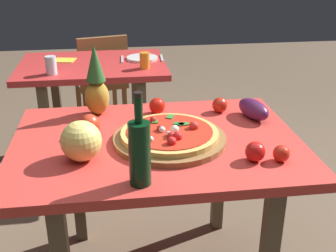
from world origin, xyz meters
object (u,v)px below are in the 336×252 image
object	(u,v)px
dining_chair	(102,78)
drinking_glass_juice	(145,60)
wine_bottle	(140,151)
tomato_near_board	(281,154)
dinner_plate	(142,58)
pizza_board	(170,139)
pizza	(170,133)
tomato_beside_pepper	(220,105)
fork_utensil	(122,59)
knife_utensil	(162,58)
eggplant	(253,109)
pineapple_left	(96,84)
drinking_glass_water	(51,65)
background_table	(94,81)
bell_pepper	(90,126)
display_table	(157,159)
tomato_at_corner	(255,152)
tomato_by_bottle	(157,106)
melon	(81,141)

from	to	relation	value
dining_chair	drinking_glass_juice	bearing A→B (deg)	97.81
wine_bottle	tomato_near_board	world-z (taller)	wine_bottle
wine_bottle	dinner_plate	bearing A→B (deg)	85.23
pizza_board	pizza	xyz separation A→B (m)	(-0.00, -0.00, 0.03)
tomato_beside_pepper	fork_utensil	size ratio (longest dim) A/B	0.41
dinner_plate	knife_utensil	distance (m)	0.14
eggplant	dinner_plate	xyz separation A→B (m)	(-0.43, 1.15, -0.04)
dinner_plate	dining_chair	bearing A→B (deg)	120.25
dinner_plate	eggplant	bearing A→B (deg)	-69.42
pineapple_left	drinking_glass_water	distance (m)	0.78
background_table	bell_pepper	bearing A→B (deg)	-88.97
display_table	bell_pepper	xyz separation A→B (m)	(-0.28, 0.08, 0.14)
bell_pepper	fork_utensil	xyz separation A→B (m)	(0.18, 1.25, -0.04)
tomato_at_corner	background_table	bearing A→B (deg)	113.43
display_table	tomato_by_bottle	size ratio (longest dim) A/B	15.59
pineapple_left	drinking_glass_juice	bearing A→B (deg)	69.02
drinking_glass_juice	knife_utensil	xyz separation A→B (m)	(0.14, 0.24, -0.05)
display_table	tomato_near_board	world-z (taller)	tomato_near_board
bell_pepper	pizza	bearing A→B (deg)	-18.23
pizza	tomato_at_corner	distance (m)	0.36
tomato_at_corner	fork_utensil	world-z (taller)	tomato_at_corner
bell_pepper	tomato_by_bottle	size ratio (longest dim) A/B	1.31
dining_chair	fork_utensil	size ratio (longest dim) A/B	4.72
bell_pepper	background_table	bearing A→B (deg)	91.03
melon	tomato_by_bottle	size ratio (longest dim) A/B	2.01
pizza	drinking_glass_juice	size ratio (longest dim) A/B	3.86
dining_chair	tomato_beside_pepper	size ratio (longest dim) A/B	11.51
pizza_board	drinking_glass_water	size ratio (longest dim) A/B	4.12
eggplant	dinner_plate	distance (m)	1.23
pizza_board	pineapple_left	world-z (taller)	pineapple_left
display_table	pizza	world-z (taller)	pizza
eggplant	knife_utensil	size ratio (longest dim) A/B	1.11
melon	knife_utensil	xyz separation A→B (m)	(0.49, 1.47, -0.07)
melon	tomato_beside_pepper	world-z (taller)	melon
pizza_board	wine_bottle	bearing A→B (deg)	-114.86
tomato_beside_pepper	fork_utensil	distance (m)	1.14
bell_pepper	eggplant	size ratio (longest dim) A/B	0.51
pizza	drinking_glass_water	xyz separation A→B (m)	(-0.60, 1.07, 0.02)
tomato_near_board	tomato_by_bottle	bearing A→B (deg)	126.87
wine_bottle	dinner_plate	size ratio (longest dim) A/B	1.52
pineapple_left	bell_pepper	xyz separation A→B (m)	(-0.03, -0.25, -0.10)
pizza	wine_bottle	size ratio (longest dim) A/B	1.22
tomato_at_corner	dinner_plate	bearing A→B (deg)	101.04
background_table	wine_bottle	xyz separation A→B (m)	(0.21, -1.61, 0.25)
dining_chair	tomato_near_board	world-z (taller)	dining_chair
eggplant	tomato_beside_pepper	world-z (taller)	eggplant
drinking_glass_juice	tomato_by_bottle	bearing A→B (deg)	-90.59
pineapple_left	knife_utensil	size ratio (longest dim) A/B	1.88
wine_bottle	pizza_board	bearing A→B (deg)	65.14
melon	fork_utensil	xyz separation A→B (m)	(0.21, 1.47, -0.07)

